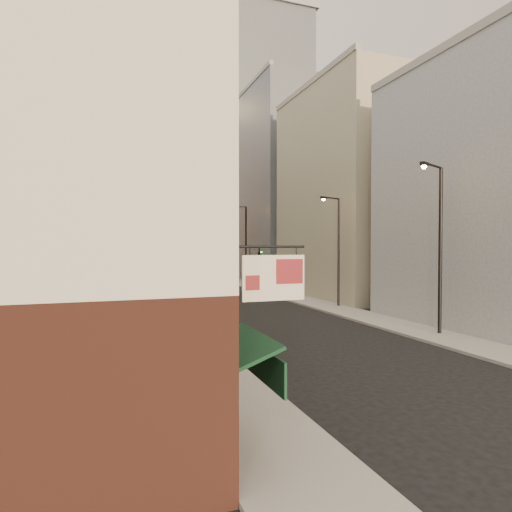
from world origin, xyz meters
The scene contains 18 objects.
sidewalk_left centered at (-6.50, 55.00, 0.07)m, with size 3.00×140.00×0.15m, color gray.
sidewalk_right centered at (6.50, 55.00, 0.07)m, with size 3.00×140.00×0.15m, color gray.
near_building_left centered at (-10.99, 9.00, 6.02)m, with size 8.30×23.04×12.30m.
left_bldg_beige centered at (-12.00, 26.00, 8.00)m, with size 8.00×12.00×16.00m, color gray.
left_bldg_grey centered at (-12.00, 42.00, 10.00)m, with size 8.00×16.00×20.00m, color gray.
left_bldg_tan centered at (-12.00, 60.00, 8.50)m, with size 8.00×18.00×17.00m, color tan.
left_bldg_wingrid centered at (-12.00, 80.00, 12.00)m, with size 8.00×20.00×24.00m, color gray.
right_bldg_grey centered at (12.00, 12.00, 8.00)m, with size 8.00×16.00×16.00m, color gray.
right_bldg_beige centered at (12.00, 30.00, 10.00)m, with size 8.00×16.00×20.00m, color gray.
right_bldg_wingrid centered at (12.00, 50.00, 13.00)m, with size 8.00×20.00×26.00m, color gray.
highrise centered at (18.00, 78.00, 25.66)m, with size 21.00×23.00×51.20m.
clock_tower centered at (-1.00, 92.00, 17.63)m, with size 14.00×14.00×44.90m.
white_tower centered at (10.00, 78.00, 18.61)m, with size 8.00×8.00×41.50m.
streetlamp_near centered at (6.73, 11.94, 5.27)m, with size 2.26×1.14×9.22m.
streetlamp_mid centered at (7.09, 23.24, 4.98)m, with size 2.16×1.02×8.72m.
streetlamp_far centered at (6.91, 46.59, 5.77)m, with size 2.55×1.04×10.11m.
traffic_light_left centered at (-6.93, 39.46, 3.59)m, with size 0.57×0.48×5.00m.
traffic_light_right centered at (7.08, 41.18, 3.90)m, with size 0.82×0.82×5.00m.
Camera 1 is at (-10.34, -6.51, 4.91)m, focal length 30.00 mm.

